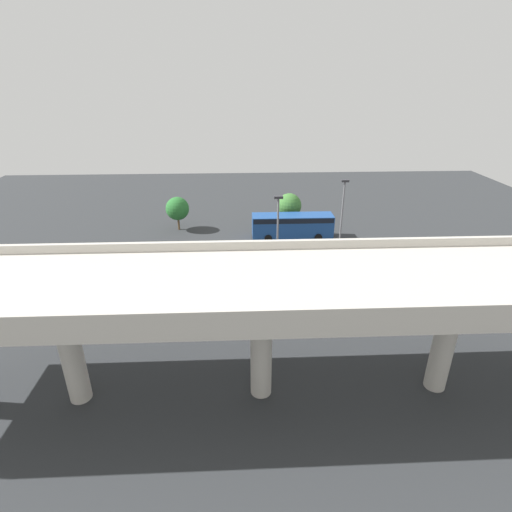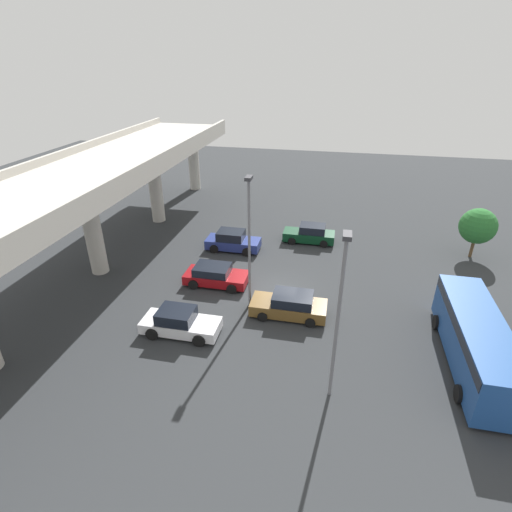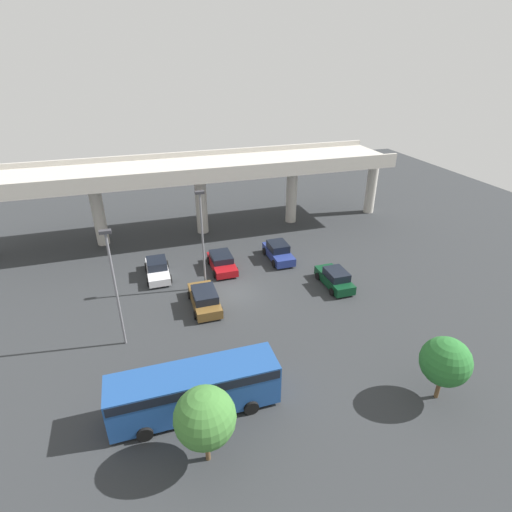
{
  "view_description": "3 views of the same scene",
  "coord_description": "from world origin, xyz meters",
  "px_view_note": "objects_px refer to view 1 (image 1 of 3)",
  "views": [
    {
      "loc": [
        1.11,
        31.44,
        16.94
      ],
      "look_at": [
        -0.33,
        -0.27,
        2.56
      ],
      "focal_mm": 28.0,
      "sensor_mm": 36.0,
      "label": 1
    },
    {
      "loc": [
        -22.97,
        -3.32,
        14.51
      ],
      "look_at": [
        2.97,
        2.2,
        0.99
      ],
      "focal_mm": 28.0,
      "sensor_mm": 36.0,
      "label": 2
    },
    {
      "loc": [
        -6.54,
        -27.03,
        17.63
      ],
      "look_at": [
        2.3,
        1.15,
        2.58
      ],
      "focal_mm": 28.0,
      "sensor_mm": 36.0,
      "label": 3
    }
  ],
  "objects_px": {
    "parked_car_4": "(159,271)",
    "lamp_post_near_aisle": "(278,238)",
    "parked_car_3": "(182,305)",
    "shuttle_bus": "(292,224)",
    "tree_front_centre": "(177,209)",
    "parked_car_1": "(280,270)",
    "lamp_post_mid_lot": "(342,216)",
    "parked_car_2": "(253,303)",
    "tree_front_left": "(289,206)",
    "parked_car_0": "(327,303)"
  },
  "relations": [
    {
      "from": "parked_car_4",
      "to": "lamp_post_near_aisle",
      "type": "relative_size",
      "value": 0.51
    },
    {
      "from": "tree_front_centre",
      "to": "parked_car_1",
      "type": "bearing_deg",
      "value": 129.9
    },
    {
      "from": "lamp_post_mid_lot",
      "to": "parked_car_3",
      "type": "bearing_deg",
      "value": 31.06
    },
    {
      "from": "parked_car_1",
      "to": "lamp_post_mid_lot",
      "type": "distance_m",
      "value": 7.81
    },
    {
      "from": "parked_car_1",
      "to": "parked_car_3",
      "type": "xyz_separation_m",
      "value": [
        8.22,
        5.82,
        0.05
      ]
    },
    {
      "from": "parked_car_1",
      "to": "tree_front_centre",
      "type": "xyz_separation_m",
      "value": [
        10.91,
        -13.05,
        1.91
      ]
    },
    {
      "from": "parked_car_2",
      "to": "tree_front_centre",
      "type": "relative_size",
      "value": 1.09
    },
    {
      "from": "lamp_post_near_aisle",
      "to": "lamp_post_mid_lot",
      "type": "height_order",
      "value": "lamp_post_near_aisle"
    },
    {
      "from": "parked_car_3",
      "to": "shuttle_bus",
      "type": "xyz_separation_m",
      "value": [
        -10.59,
        -15.63,
        0.86
      ]
    },
    {
      "from": "parked_car_4",
      "to": "lamp_post_near_aisle",
      "type": "xyz_separation_m",
      "value": [
        -10.46,
        2.89,
        4.2
      ]
    },
    {
      "from": "parked_car_2",
      "to": "parked_car_4",
      "type": "height_order",
      "value": "parked_car_4"
    },
    {
      "from": "shuttle_bus",
      "to": "lamp_post_near_aisle",
      "type": "height_order",
      "value": "lamp_post_near_aisle"
    },
    {
      "from": "parked_car_1",
      "to": "parked_car_2",
      "type": "bearing_deg",
      "value": -25.44
    },
    {
      "from": "parked_car_0",
      "to": "tree_front_centre",
      "type": "height_order",
      "value": "tree_front_centre"
    },
    {
      "from": "parked_car_2",
      "to": "parked_car_3",
      "type": "xyz_separation_m",
      "value": [
        5.56,
        0.24,
        0.08
      ]
    },
    {
      "from": "parked_car_4",
      "to": "parked_car_2",
      "type": "bearing_deg",
      "value": 55.23
    },
    {
      "from": "shuttle_bus",
      "to": "tree_front_left",
      "type": "distance_m",
      "value": 3.41
    },
    {
      "from": "parked_car_0",
      "to": "parked_car_4",
      "type": "bearing_deg",
      "value": 66.29
    },
    {
      "from": "parked_car_4",
      "to": "shuttle_bus",
      "type": "distance_m",
      "value": 16.5
    },
    {
      "from": "shuttle_bus",
      "to": "tree_front_left",
      "type": "bearing_deg",
      "value": -89.68
    },
    {
      "from": "parked_car_4",
      "to": "tree_front_left",
      "type": "distance_m",
      "value": 18.62
    },
    {
      "from": "parked_car_1",
      "to": "parked_car_2",
      "type": "xyz_separation_m",
      "value": [
        2.66,
        5.58,
        -0.03
      ]
    },
    {
      "from": "parked_car_4",
      "to": "lamp_post_mid_lot",
      "type": "distance_m",
      "value": 17.72
    },
    {
      "from": "parked_car_2",
      "to": "lamp_post_mid_lot",
      "type": "height_order",
      "value": "lamp_post_mid_lot"
    },
    {
      "from": "lamp_post_near_aisle",
      "to": "lamp_post_mid_lot",
      "type": "relative_size",
      "value": 1.01
    },
    {
      "from": "tree_front_left",
      "to": "lamp_post_near_aisle",
      "type": "bearing_deg",
      "value": 79.4
    },
    {
      "from": "parked_car_1",
      "to": "lamp_post_near_aisle",
      "type": "relative_size",
      "value": 0.55
    },
    {
      "from": "lamp_post_near_aisle",
      "to": "lamp_post_mid_lot",
      "type": "xyz_separation_m",
      "value": [
        -6.58,
        -5.39,
        -0.05
      ]
    },
    {
      "from": "parked_car_2",
      "to": "parked_car_1",
      "type": "bearing_deg",
      "value": -25.44
    },
    {
      "from": "lamp_post_mid_lot",
      "to": "tree_front_left",
      "type": "xyz_separation_m",
      "value": [
        3.65,
        -10.26,
        -2.06
      ]
    },
    {
      "from": "parked_car_1",
      "to": "tree_front_left",
      "type": "bearing_deg",
      "value": 169.75
    },
    {
      "from": "tree_front_centre",
      "to": "parked_car_3",
      "type": "bearing_deg",
      "value": 98.12
    },
    {
      "from": "parked_car_3",
      "to": "shuttle_bus",
      "type": "relative_size",
      "value": 0.48
    },
    {
      "from": "tree_front_centre",
      "to": "tree_front_left",
      "type": "bearing_deg",
      "value": 179.79
    },
    {
      "from": "parked_car_0",
      "to": "tree_front_left",
      "type": "relative_size",
      "value": 1.05
    },
    {
      "from": "tree_front_centre",
      "to": "parked_car_0",
      "type": "bearing_deg",
      "value": 126.32
    },
    {
      "from": "lamp_post_mid_lot",
      "to": "parked_car_0",
      "type": "bearing_deg",
      "value": 71.25
    },
    {
      "from": "parked_car_2",
      "to": "lamp_post_near_aisle",
      "type": "relative_size",
      "value": 0.52
    },
    {
      "from": "parked_car_3",
      "to": "lamp_post_near_aisle",
      "type": "height_order",
      "value": "lamp_post_near_aisle"
    },
    {
      "from": "shuttle_bus",
      "to": "lamp_post_mid_lot",
      "type": "xyz_separation_m",
      "value": [
        -3.64,
        7.06,
        3.26
      ]
    },
    {
      "from": "parked_car_0",
      "to": "tree_front_left",
      "type": "bearing_deg",
      "value": 2.12
    },
    {
      "from": "parked_car_1",
      "to": "parked_car_3",
      "type": "distance_m",
      "value": 10.07
    },
    {
      "from": "lamp_post_near_aisle",
      "to": "parked_car_0",
      "type": "bearing_deg",
      "value": 137.7
    },
    {
      "from": "parked_car_1",
      "to": "lamp_post_mid_lot",
      "type": "height_order",
      "value": "lamp_post_mid_lot"
    },
    {
      "from": "tree_front_left",
      "to": "tree_front_centre",
      "type": "xyz_separation_m",
      "value": [
        13.26,
        -0.05,
        -0.2
      ]
    },
    {
      "from": "lamp_post_mid_lot",
      "to": "tree_front_centre",
      "type": "xyz_separation_m",
      "value": [
        16.92,
        -10.3,
        -2.25
      ]
    },
    {
      "from": "parked_car_2",
      "to": "lamp_post_mid_lot",
      "type": "xyz_separation_m",
      "value": [
        -8.66,
        -8.33,
        4.2
      ]
    },
    {
      "from": "parked_car_0",
      "to": "lamp_post_mid_lot",
      "type": "relative_size",
      "value": 0.54
    },
    {
      "from": "parked_car_1",
      "to": "parked_car_4",
      "type": "distance_m",
      "value": 11.05
    },
    {
      "from": "lamp_post_near_aisle",
      "to": "shuttle_bus",
      "type": "bearing_deg",
      "value": -103.32
    }
  ]
}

